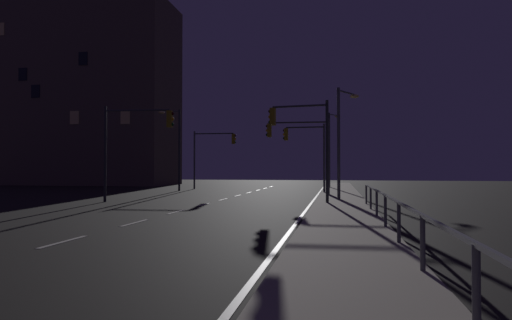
{
  "coord_description": "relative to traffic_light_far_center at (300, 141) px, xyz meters",
  "views": [
    {
      "loc": [
        6.99,
        -1.12,
        1.89
      ],
      "look_at": [
        1.62,
        27.45,
        2.51
      ],
      "focal_mm": 30.27,
      "sensor_mm": 36.0,
      "label": 1
    }
  ],
  "objects": [
    {
      "name": "street_lamp_median",
      "position": [
        2.76,
        -3.74,
        0.29
      ],
      "size": [
        1.34,
        1.95,
        6.5
      ],
      "color": "#4C4C51",
      "rests_on": "sidewalk_right"
    },
    {
      "name": "lane_edge_line",
      "position": [
        1.05,
        -5.94,
        -3.84
      ],
      "size": [
        0.14,
        53.0,
        0.01
      ],
      "color": "silver",
      "rests_on": "ground"
    },
    {
      "name": "barrier_fence",
      "position": [
        3.91,
        -18.75,
        -2.97
      ],
      "size": [
        0.09,
        23.46,
        0.98
      ],
      "color": "#59595E",
      "rests_on": "sidewalk_right"
    },
    {
      "name": "traffic_light_mid_left",
      "position": [
        -9.24,
        10.04,
        0.07
      ],
      "size": [
        4.14,
        0.42,
        5.54
      ],
      "color": "#4C4C51",
      "rests_on": "ground"
    },
    {
      "name": "ground_plane",
      "position": [
        -4.53,
        -10.94,
        -3.84
      ],
      "size": [
        112.0,
        112.0,
        0.0
      ],
      "primitive_type": "plane",
      "color": "black",
      "rests_on": "ground"
    },
    {
      "name": "traffic_light_far_center",
      "position": [
        0.0,
        0.0,
        0.0
      ],
      "size": [
        4.36,
        0.46,
        5.22
      ],
      "color": "#4C4C51",
      "rests_on": "sidewalk_right"
    },
    {
      "name": "traffic_light_far_left",
      "position": [
        -8.99,
        -6.51,
        0.07
      ],
      "size": [
        4.11,
        0.65,
        5.54
      ],
      "color": "#2D3033",
      "rests_on": "ground"
    },
    {
      "name": "building_distant",
      "position": [
        -28.11,
        18.7,
        7.1
      ],
      "size": [
        22.05,
        8.64,
        21.88
      ],
      "color": "brown",
      "rests_on": "ground"
    },
    {
      "name": "sidewalk_right",
      "position": [
        2.68,
        -10.94,
        -3.77
      ],
      "size": [
        2.76,
        77.0,
        0.14
      ],
      "primitive_type": "cube",
      "color": "#9E937F",
      "rests_on": "ground"
    },
    {
      "name": "street_lamp_across_street",
      "position": [
        -11.43,
        6.28,
        0.46
      ],
      "size": [
        1.95,
        0.47,
        7.15
      ],
      "color": "#2D3033",
      "rests_on": "ground"
    },
    {
      "name": "traffic_light_mid_right",
      "position": [
        0.59,
        -6.34,
        0.07
      ],
      "size": [
        3.29,
        0.58,
        5.41
      ],
      "color": "#2D3033",
      "rests_on": "sidewalk_right"
    },
    {
      "name": "traffic_light_overhead_east",
      "position": [
        0.13,
        3.71,
        -0.05
      ],
      "size": [
        3.25,
        0.34,
        5.24
      ],
      "color": "#4C4C51",
      "rests_on": "sidewalk_right"
    },
    {
      "name": "street_lamp_mid_block",
      "position": [
        1.88,
        13.49,
        0.66
      ],
      "size": [
        1.19,
        1.39,
        7.3
      ],
      "color": "#2D3033",
      "rests_on": "sidewalk_right"
    },
    {
      "name": "lane_markings_center",
      "position": [
        -4.53,
        -7.44,
        -3.84
      ],
      "size": [
        0.14,
        50.0,
        0.01
      ],
      "color": "silver",
      "rests_on": "ground"
    }
  ]
}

